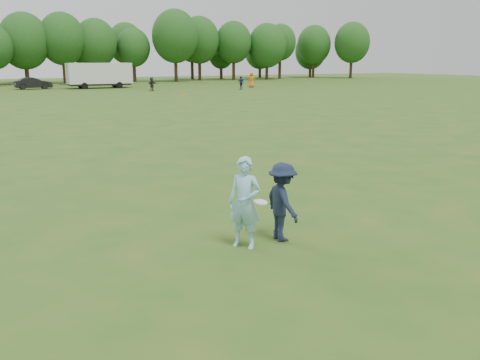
{
  "coord_description": "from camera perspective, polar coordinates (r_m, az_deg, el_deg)",
  "views": [
    {
      "loc": [
        -5.88,
        -8.72,
        3.61
      ],
      "look_at": [
        -0.87,
        0.57,
        1.1
      ],
      "focal_mm": 38.0,
      "sensor_mm": 36.0,
      "label": 1
    }
  ],
  "objects": [
    {
      "name": "cargo_trailer",
      "position": [
        69.15,
        -15.51,
        11.37
      ],
      "size": [
        9.0,
        2.75,
        3.2
      ],
      "color": "silver",
      "rests_on": "ground"
    },
    {
      "name": "player_far_c",
      "position": [
        68.4,
        1.3,
        11.18
      ],
      "size": [
        1.14,
        1.15,
        2.0
      ],
      "primitive_type": "imported",
      "rotation": [
        0.0,
        0.0,
        2.33
      ],
      "color": "orange",
      "rests_on": "ground"
    },
    {
      "name": "player_far_b",
      "position": [
        63.86,
        0.1,
        10.86
      ],
      "size": [
        0.68,
        1.04,
        1.64
      ],
      "primitive_type": "imported",
      "rotation": [
        0.0,
        0.0,
        -1.26
      ],
      "color": "navy",
      "rests_on": "ground"
    },
    {
      "name": "car_f",
      "position": [
        69.59,
        -22.2,
        10.02
      ],
      "size": [
        4.52,
        1.86,
        1.46
      ],
      "primitive_type": "imported",
      "rotation": [
        0.0,
        0.0,
        1.64
      ],
      "color": "black",
      "rests_on": "ground"
    },
    {
      "name": "treeline",
      "position": [
        86.1,
        -23.22,
        14.09
      ],
      "size": [
        130.35,
        18.39,
        11.74
      ],
      "color": "#332114",
      "rests_on": "ground"
    },
    {
      "name": "thrower",
      "position": [
        9.85,
        0.53,
        -2.57
      ],
      "size": [
        0.75,
        0.79,
        1.81
      ],
      "primitive_type": "imported",
      "rotation": [
        0.0,
        0.0,
        -0.9
      ],
      "color": "#8DC4DB",
      "rests_on": "ground"
    },
    {
      "name": "disc_in_play",
      "position": [
        9.67,
        2.32,
        -2.49
      ],
      "size": [
        0.27,
        0.27,
        0.08
      ],
      "color": "white",
      "rests_on": "ground"
    },
    {
      "name": "defender",
      "position": [
        10.3,
        4.78,
        -2.46
      ],
      "size": [
        0.67,
        1.08,
        1.61
      ],
      "primitive_type": "imported",
      "rotation": [
        0.0,
        0.0,
        1.5
      ],
      "color": "#192238",
      "rests_on": "ground"
    },
    {
      "name": "ground",
      "position": [
        11.12,
        5.39,
        -5.63
      ],
      "size": [
        200.0,
        200.0,
        0.0
      ],
      "primitive_type": "plane",
      "color": "#265618",
      "rests_on": "ground"
    },
    {
      "name": "field_cone",
      "position": [
        53.57,
        -6.52,
        9.58
      ],
      "size": [
        0.28,
        0.28,
        0.3
      ],
      "primitive_type": "cone",
      "color": "#FF530D",
      "rests_on": "ground"
    },
    {
      "name": "player_far_d",
      "position": [
        61.83,
        -9.86,
        10.57
      ],
      "size": [
        1.5,
        1.24,
        1.62
      ],
      "primitive_type": "imported",
      "rotation": [
        0.0,
        0.0,
        0.6
      ],
      "color": "#282828",
      "rests_on": "ground"
    }
  ]
}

